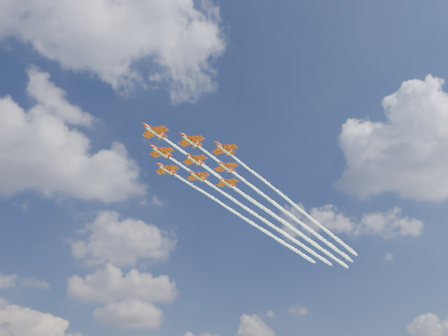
{
  "coord_description": "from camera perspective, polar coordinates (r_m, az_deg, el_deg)",
  "views": [
    {
      "loc": [
        -38.23,
        -123.01,
        9.54
      ],
      "look_at": [
        13.19,
        8.17,
        89.04
      ],
      "focal_mm": 35.0,
      "sensor_mm": 36.0,
      "label": 1
    }
  ],
  "objects": [
    {
      "name": "jet_lead",
      "position": [
        190.75,
        4.8,
        -5.0
      ],
      "size": [
        119.51,
        84.94,
        2.58
      ],
      "rotation": [
        0.0,
        0.0,
        0.61
      ],
      "color": "red"
    },
    {
      "name": "jet_row2_port",
      "position": [
        196.75,
        7.94,
        -5.6
      ],
      "size": [
        119.51,
        84.94,
        2.58
      ],
      "rotation": [
        0.0,
        0.0,
        0.61
      ],
      "color": "red"
    },
    {
      "name": "jet_row2_starb",
      "position": [
        202.03,
        4.68,
        -6.44
      ],
      "size": [
        119.51,
        84.94,
        2.58
      ],
      "rotation": [
        0.0,
        0.0,
        0.61
      ],
      "color": "red"
    },
    {
      "name": "jet_row3_port",
      "position": [
        203.32,
        10.89,
        -6.15
      ],
      "size": [
        119.51,
        84.94,
        2.58
      ],
      "rotation": [
        0.0,
        0.0,
        0.61
      ],
      "color": "red"
    },
    {
      "name": "jet_row3_centre",
      "position": [
        208.04,
        7.66,
        -6.97
      ],
      "size": [
        119.51,
        84.94,
        2.58
      ],
      "rotation": [
        0.0,
        0.0,
        0.61
      ],
      "color": "red"
    },
    {
      "name": "jet_row3_starb",
      "position": [
        213.43,
        4.57,
        -7.73
      ],
      "size": [
        119.51,
        84.94,
        2.58
      ],
      "rotation": [
        0.0,
        0.0,
        0.61
      ],
      "color": "red"
    },
    {
      "name": "jet_row4_port",
      "position": [
        214.59,
        10.48,
        -7.45
      ],
      "size": [
        119.51,
        84.94,
        2.58
      ],
      "rotation": [
        0.0,
        0.0,
        0.61
      ],
      "color": "red"
    },
    {
      "name": "jet_row4_starb",
      "position": [
        219.45,
        7.41,
        -8.2
      ],
      "size": [
        119.51,
        84.94,
        2.58
      ],
      "rotation": [
        0.0,
        0.0,
        0.61
      ],
      "color": "red"
    },
    {
      "name": "jet_tail",
      "position": [
        225.98,
        10.1,
        -8.62
      ],
      "size": [
        119.51,
        84.94,
        2.58
      ],
      "rotation": [
        0.0,
        0.0,
        0.61
      ],
      "color": "red"
    }
  ]
}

